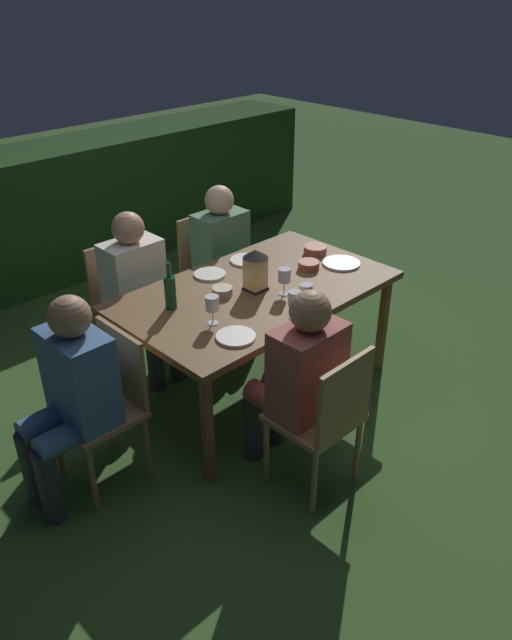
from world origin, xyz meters
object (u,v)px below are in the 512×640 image
object	(u,v)px
green_bottle_on_table	(170,291)
person_in_rust	(298,376)
wine_glass_b	(305,293)
chair_head_near	(107,400)
person_in_blue	(70,392)
dining_table	(256,296)
bowl_bread	(222,291)
chair_side_right_a	(125,299)
wine_glass_a	(295,300)
plate_c	(341,263)
person_in_cream	(140,289)
lantern_centerpiece	(255,268)
wine_glass_d	(212,305)
plate_d	(236,337)
person_in_green	(227,255)
chair_side_left_a	(325,416)
bowl_olives	(315,250)
plate_a	(210,274)
wine_glass_c	(284,277)
bowl_salad	(309,265)
plate_b	(246,260)
chair_side_right_b	(210,266)

from	to	relation	value
green_bottle_on_table	person_in_rust	bearing A→B (deg)	-80.55
wine_glass_b	chair_head_near	bearing A→B (deg)	159.89
person_in_blue	person_in_rust	bearing A→B (deg)	-37.44
dining_table	bowl_bread	distance (m)	0.24
chair_side_right_a	wine_glass_a	xyz separation A→B (m)	(0.28, -1.32, 0.39)
plate_c	person_in_cream	bearing A→B (deg)	140.96
lantern_centerpiece	wine_glass_d	xyz separation A→B (m)	(-0.46, -0.13, -0.03)
wine_glass_d	plate_d	size ratio (longest dim) A/B	0.78
plate_c	chair_side_right_a	bearing A→B (deg)	135.05
wine_glass_d	plate_c	distance (m)	1.14
person_in_green	bowl_bread	bearing A→B (deg)	-133.71
dining_table	wine_glass_d	distance (m)	0.52
person_in_green	wine_glass_b	distance (m)	1.20
chair_side_left_a	bowl_olives	bearing A→B (deg)	43.25
dining_table	lantern_centerpiece	bearing A→B (deg)	-146.17
person_in_green	plate_a	distance (m)	0.60
lantern_centerpiece	plate_d	bearing A→B (deg)	-144.91
person_in_cream	person_in_rust	world-z (taller)	same
chair_head_near	wine_glass_c	distance (m)	1.25
chair_side_right_a	bowl_salad	xyz separation A→B (m)	(0.83, -0.94, 0.30)
green_bottle_on_table	plate_d	xyz separation A→B (m)	(0.04, -0.51, -0.10)
plate_b	plate_c	xyz separation A→B (m)	(0.42, -0.48, 0.00)
wine_glass_a	bowl_salad	bearing A→B (deg)	34.28
chair_side_right_a	chair_side_left_a	world-z (taller)	same
lantern_centerpiece	plate_a	bearing A→B (deg)	100.85
dining_table	person_in_cream	size ratio (longest dim) A/B	1.50
wine_glass_c	plate_b	bearing A→B (deg)	71.49
chair_side_right_b	plate_c	bearing A→B (deg)	-75.44
wine_glass_d	chair_side_right_b	bearing A→B (deg)	50.28
dining_table	plate_a	size ratio (longest dim) A/B	8.34
wine_glass_d	chair_head_near	bearing A→B (deg)	167.46
chair_side_right_b	wine_glass_a	xyz separation A→B (m)	(-0.50, -1.32, 0.39)
dining_table	wine_glass_c	bearing A→B (deg)	-69.26
person_in_green	bowl_olives	xyz separation A→B (m)	(0.28, -0.61, 0.15)
chair_side_right_a	bowl_olives	xyz separation A→B (m)	(1.05, -0.80, 0.30)
person_in_green	bowl_olives	size ratio (longest dim) A/B	7.33
chair_side_right_a	person_in_green	bearing A→B (deg)	-14.18
chair_side_right_a	lantern_centerpiece	xyz separation A→B (m)	(0.37, -0.91, 0.42)
dining_table	wine_glass_a	bearing A→B (deg)	-104.77
plate_d	person_in_blue	bearing A→B (deg)	157.06
person_in_cream	chair_side_left_a	bearing A→B (deg)	-90.00
chair_side_right_b	bowl_olives	bearing A→B (deg)	-70.85
person_in_blue	plate_d	bearing A→B (deg)	-22.94
wine_glass_d	plate_b	distance (m)	0.86
wine_glass_a	plate_b	world-z (taller)	wine_glass_a
bowl_bread	green_bottle_on_table	bearing A→B (deg)	165.88
plate_a	person_in_green	bearing A→B (deg)	37.57
bowl_bread	dining_table	bearing A→B (deg)	-21.59
wine_glass_d	wine_glass_a	bearing A→B (deg)	-37.40
person_in_blue	bowl_salad	size ratio (longest dim) A/B	8.22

